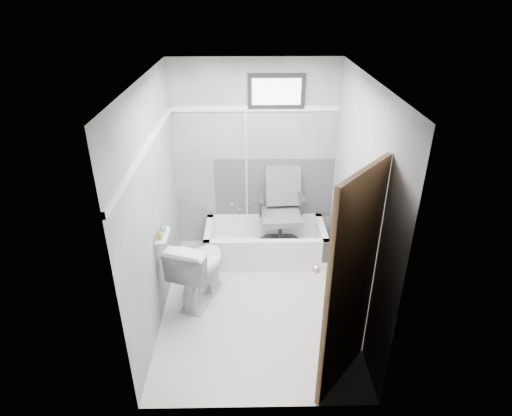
{
  "coord_description": "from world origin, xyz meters",
  "views": [
    {
      "loc": [
        -0.07,
        -3.67,
        3.11
      ],
      "look_at": [
        0.0,
        0.35,
        1.0
      ],
      "focal_mm": 30.0,
      "sensor_mm": 36.0,
      "label": 1
    }
  ],
  "objects_px": {
    "door": "(394,311)",
    "soap_bottle_b": "(162,228)",
    "toilet": "(199,268)",
    "office_chair": "(281,211)",
    "bathtub": "(265,242)",
    "soap_bottle_a": "(160,234)"
  },
  "relations": [
    {
      "from": "toilet",
      "to": "soap_bottle_a",
      "type": "xyz_separation_m",
      "value": [
        -0.32,
        -0.25,
        0.57
      ]
    },
    {
      "from": "door",
      "to": "toilet",
      "type": "bearing_deg",
      "value": 138.65
    },
    {
      "from": "toilet",
      "to": "soap_bottle_a",
      "type": "bearing_deg",
      "value": 56.1
    },
    {
      "from": "soap_bottle_a",
      "to": "toilet",
      "type": "bearing_deg",
      "value": 37.45
    },
    {
      "from": "soap_bottle_a",
      "to": "door",
      "type": "bearing_deg",
      "value": -31.21
    },
    {
      "from": "bathtub",
      "to": "door",
      "type": "xyz_separation_m",
      "value": [
        0.85,
        -2.21,
        0.79
      ]
    },
    {
      "from": "toilet",
      "to": "soap_bottle_a",
      "type": "height_order",
      "value": "soap_bottle_a"
    },
    {
      "from": "office_chair",
      "to": "soap_bottle_b",
      "type": "height_order",
      "value": "office_chair"
    },
    {
      "from": "soap_bottle_b",
      "to": "soap_bottle_a",
      "type": "bearing_deg",
      "value": -90.0
    },
    {
      "from": "bathtub",
      "to": "soap_bottle_a",
      "type": "relative_size",
      "value": 13.5
    },
    {
      "from": "soap_bottle_b",
      "to": "bathtub",
      "type": "bearing_deg",
      "value": 40.35
    },
    {
      "from": "toilet",
      "to": "soap_bottle_b",
      "type": "distance_m",
      "value": 0.66
    },
    {
      "from": "door",
      "to": "soap_bottle_a",
      "type": "height_order",
      "value": "door"
    },
    {
      "from": "soap_bottle_a",
      "to": "soap_bottle_b",
      "type": "xyz_separation_m",
      "value": [
        0.0,
        0.14,
        -0.01
      ]
    },
    {
      "from": "toilet",
      "to": "door",
      "type": "xyz_separation_m",
      "value": [
        1.6,
        -1.41,
        0.61
      ]
    },
    {
      "from": "soap_bottle_a",
      "to": "soap_bottle_b",
      "type": "height_order",
      "value": "soap_bottle_a"
    },
    {
      "from": "office_chair",
      "to": "soap_bottle_b",
      "type": "distance_m",
      "value": 1.62
    },
    {
      "from": "door",
      "to": "soap_bottle_b",
      "type": "relative_size",
      "value": 19.81
    },
    {
      "from": "office_chair",
      "to": "door",
      "type": "bearing_deg",
      "value": -77.08
    },
    {
      "from": "soap_bottle_a",
      "to": "soap_bottle_b",
      "type": "distance_m",
      "value": 0.14
    },
    {
      "from": "office_chair",
      "to": "soap_bottle_a",
      "type": "relative_size",
      "value": 9.0
    },
    {
      "from": "office_chair",
      "to": "door",
      "type": "distance_m",
      "value": 2.39
    }
  ]
}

